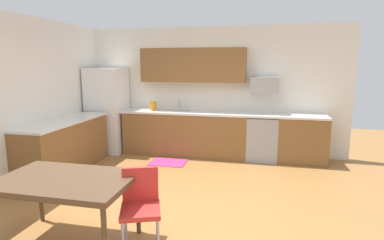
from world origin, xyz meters
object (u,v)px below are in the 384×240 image
at_px(oven_range, 262,137).
at_px(microwave, 264,85).
at_px(kettle, 153,106).
at_px(chair_near_table, 141,202).
at_px(dining_table, 65,184).
at_px(refrigerator, 108,110).

distance_m(oven_range, microwave, 1.06).
bearing_deg(kettle, microwave, 1.23).
distance_m(microwave, chair_near_table, 3.90).
height_order(microwave, chair_near_table, microwave).
relative_size(dining_table, kettle, 7.00).
distance_m(refrigerator, kettle, 1.03).
relative_size(microwave, chair_near_table, 0.64).
bearing_deg(kettle, chair_near_table, -72.67).
relative_size(oven_range, dining_table, 0.65).
height_order(microwave, dining_table, microwave).
relative_size(chair_near_table, kettle, 4.25).
bearing_deg(kettle, oven_range, -1.23).
relative_size(dining_table, chair_near_table, 1.65).
xyz_separation_m(refrigerator, chair_near_table, (2.11, -3.38, -0.41)).
bearing_deg(microwave, chair_near_table, -109.18).
height_order(refrigerator, oven_range, refrigerator).
height_order(oven_range, chair_near_table, oven_range).
relative_size(refrigerator, chair_near_table, 2.16).
bearing_deg(oven_range, dining_table, -119.36).
bearing_deg(dining_table, chair_near_table, 9.31).
distance_m(microwave, kettle, 2.38).
relative_size(oven_range, kettle, 4.55).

